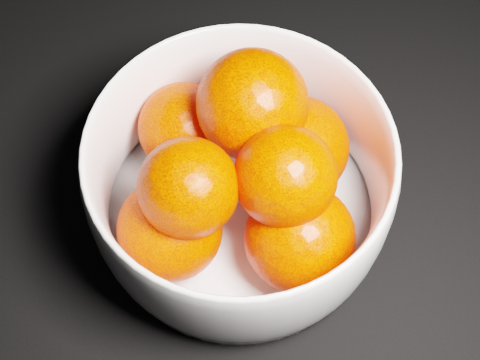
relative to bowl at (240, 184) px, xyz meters
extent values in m
cylinder|color=white|center=(0.00, 0.00, -0.05)|extent=(0.21, 0.21, 0.01)
sphere|color=#F42E00|center=(0.05, 0.03, 0.00)|extent=(0.08, 0.08, 0.08)
sphere|color=#F42E00|center=(-0.04, 0.06, 0.00)|extent=(0.07, 0.07, 0.07)
sphere|color=#F42E00|center=(-0.06, -0.03, 0.00)|extent=(0.08, 0.08, 0.08)
sphere|color=#F42E00|center=(0.04, -0.05, 0.00)|extent=(0.08, 0.08, 0.08)
sphere|color=#F42E00|center=(0.02, 0.04, 0.04)|extent=(0.08, 0.08, 0.08)
sphere|color=#F42E00|center=(-0.04, -0.02, 0.04)|extent=(0.07, 0.07, 0.07)
sphere|color=#F42E00|center=(0.03, -0.02, 0.04)|extent=(0.07, 0.07, 0.07)
camera|label=1|loc=(-0.03, -0.23, 0.44)|focal=50.00mm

